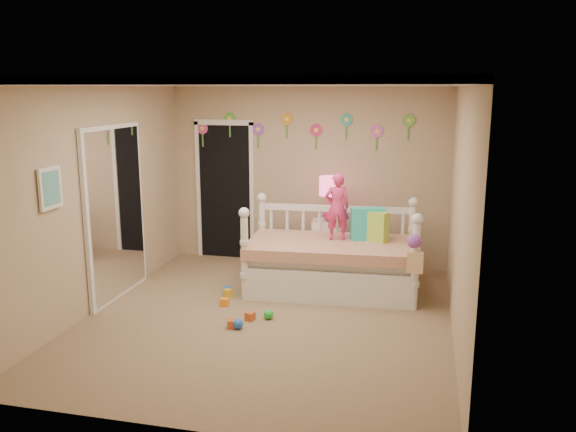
% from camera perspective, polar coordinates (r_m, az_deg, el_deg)
% --- Properties ---
extents(floor, '(4.00, 4.50, 0.01)m').
position_cam_1_polar(floor, '(6.65, -2.05, -9.92)').
color(floor, '#7F684C').
rests_on(floor, ground).
extents(ceiling, '(4.00, 4.50, 0.01)m').
position_cam_1_polar(ceiling, '(6.16, -2.24, 13.09)').
color(ceiling, white).
rests_on(ceiling, floor).
extents(back_wall, '(4.00, 0.01, 2.60)m').
position_cam_1_polar(back_wall, '(8.44, 1.90, 4.03)').
color(back_wall, tan).
rests_on(back_wall, floor).
extents(left_wall, '(0.01, 4.50, 2.60)m').
position_cam_1_polar(left_wall, '(7.06, -18.00, 1.80)').
color(left_wall, tan).
rests_on(left_wall, floor).
extents(right_wall, '(0.01, 4.50, 2.60)m').
position_cam_1_polar(right_wall, '(6.07, 16.39, 0.25)').
color(right_wall, tan).
rests_on(right_wall, floor).
extents(crown_molding, '(4.00, 4.50, 0.06)m').
position_cam_1_polar(crown_molding, '(6.16, -2.24, 12.81)').
color(crown_molding, white).
rests_on(crown_molding, ceiling).
extents(daybed, '(2.19, 1.28, 1.15)m').
position_cam_1_polar(daybed, '(7.37, 4.29, -2.97)').
color(daybed, white).
rests_on(daybed, floor).
extents(pillow_turquoise, '(0.44, 0.25, 0.41)m').
position_cam_1_polar(pillow_turquoise, '(7.44, 7.73, -0.76)').
color(pillow_turquoise, '#29D1CA').
rests_on(pillow_turquoise, daybed).
extents(pillow_lime, '(0.42, 0.29, 0.37)m').
position_cam_1_polar(pillow_lime, '(7.42, 8.20, -0.97)').
color(pillow_lime, '#A6DB43').
rests_on(pillow_lime, daybed).
extents(child, '(0.35, 0.27, 0.85)m').
position_cam_1_polar(child, '(7.36, 4.79, 0.91)').
color(child, '#EF367D').
rests_on(child, daybed).
extents(nightstand, '(0.48, 0.39, 0.75)m').
position_cam_1_polar(nightstand, '(8.14, 3.94, -2.98)').
color(nightstand, white).
rests_on(nightstand, floor).
extents(table_lamp, '(0.28, 0.28, 0.61)m').
position_cam_1_polar(table_lamp, '(7.97, 4.03, 2.40)').
color(table_lamp, '#FC2185').
rests_on(table_lamp, nightstand).
extents(closet_doorway, '(0.90, 0.04, 2.07)m').
position_cam_1_polar(closet_doorway, '(8.79, -6.16, 2.55)').
color(closet_doorway, black).
rests_on(closet_doorway, back_wall).
extents(flower_decals, '(3.40, 0.02, 0.50)m').
position_cam_1_polar(flower_decals, '(8.37, 1.30, 8.37)').
color(flower_decals, '#B2668C').
rests_on(flower_decals, back_wall).
extents(mirror_closet, '(0.07, 1.30, 2.10)m').
position_cam_1_polar(mirror_closet, '(7.34, -16.40, 0.30)').
color(mirror_closet, white).
rests_on(mirror_closet, left_wall).
extents(wall_picture, '(0.05, 0.34, 0.42)m').
position_cam_1_polar(wall_picture, '(6.27, -22.12, 2.54)').
color(wall_picture, white).
rests_on(wall_picture, left_wall).
extents(hanging_bag, '(0.20, 0.16, 0.36)m').
position_cam_1_polar(hanging_bag, '(6.68, 12.11, -3.72)').
color(hanging_bag, beige).
rests_on(hanging_bag, daybed).
extents(toy_scatter, '(0.96, 1.39, 0.11)m').
position_cam_1_polar(toy_scatter, '(6.76, -4.62, -9.09)').
color(toy_scatter, '#996666').
rests_on(toy_scatter, floor).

